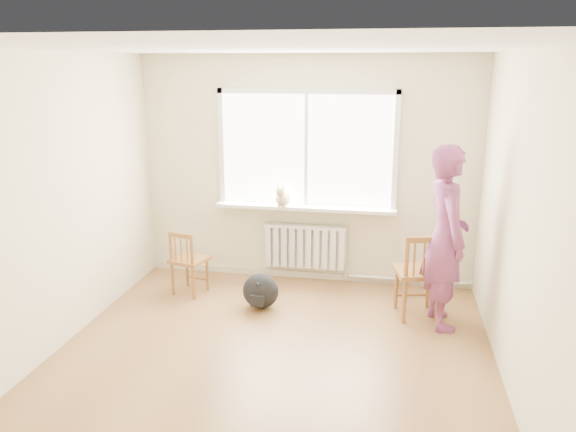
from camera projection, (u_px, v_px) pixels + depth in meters
The scene contains 13 objects.
floor at pixel (266, 370), 4.89m from camera, with size 4.50×4.50×0.00m, color olive.
ceiling at pixel (262, 48), 4.18m from camera, with size 4.50×4.50×0.00m, color white.
back_wall at pixel (307, 171), 6.67m from camera, with size 4.00×0.01×2.70m, color beige.
window at pixel (307, 145), 6.56m from camera, with size 2.12×0.05×1.42m.
windowsill at pixel (305, 207), 6.67m from camera, with size 2.15×0.22×0.04m, color white.
radiator at pixel (305, 246), 6.82m from camera, with size 1.00×0.12×0.55m.
heating_pipe at pixel (408, 280), 6.72m from camera, with size 0.04×0.04×1.40m, color silver.
baseboard at pixel (306, 275), 7.00m from camera, with size 4.00×0.03×0.08m, color beige.
chair_left at pixel (187, 262), 6.42m from camera, with size 0.46×0.44×0.76m.
chair_right at pixel (419, 275), 5.80m from camera, with size 0.55×0.53×0.93m.
person at pixel (446, 238), 5.54m from camera, with size 0.67×0.44×1.85m, color #BF3F72.
cat at pixel (283, 197), 6.60m from camera, with size 0.19×0.43×0.29m.
backpack at pixel (261, 291), 6.09m from camera, with size 0.39×0.30×0.39m, color black.
Camera 1 is at (0.99, -4.25, 2.59)m, focal length 35.00 mm.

